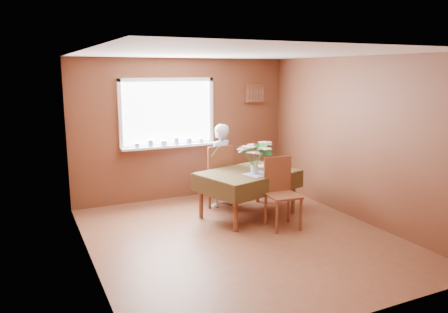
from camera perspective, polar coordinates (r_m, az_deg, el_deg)
name	(u,v)px	position (r m, az deg, el deg)	size (l,w,h in m)	color
floor	(241,237)	(6.19, 2.22, -10.48)	(4.50, 4.50, 0.00)	brown
ceiling	(242,53)	(5.76, 2.41, 13.32)	(4.50, 4.50, 0.00)	white
wall_back	(183,129)	(7.88, -5.32, 3.59)	(4.00, 4.00, 0.00)	brown
wall_front	(360,190)	(4.04, 17.34, -4.17)	(4.00, 4.00, 0.00)	brown
wall_left	(87,162)	(5.24, -17.44, -0.72)	(4.50, 4.50, 0.00)	brown
wall_right	(357,139)	(6.99, 17.00, 2.18)	(4.50, 4.50, 0.00)	brown
window_assembly	(168,125)	(7.72, -7.29, 4.14)	(1.72, 0.20, 1.22)	white
spoon_rack	(255,94)	(8.41, 4.10, 8.19)	(0.44, 0.05, 0.33)	brown
dining_table	(248,177)	(6.89, 3.18, -2.67)	(1.71, 1.38, 0.73)	brown
chair_far	(217,173)	(7.41, -0.87, -2.21)	(0.46, 0.46, 1.06)	brown
chair_near	(281,190)	(6.50, 7.40, -4.32)	(0.48, 0.48, 1.03)	brown
seated_woman	(220,166)	(7.37, -0.55, -1.19)	(0.52, 0.34, 1.41)	white
flower_bouquet	(255,154)	(6.67, 4.01, 0.35)	(0.56, 0.56, 0.48)	white
side_plate	(265,166)	(7.24, 5.38, -1.27)	(0.23, 0.23, 0.01)	white
table_knife	(265,171)	(6.86, 5.39, -1.95)	(0.02, 0.22, 0.00)	silver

